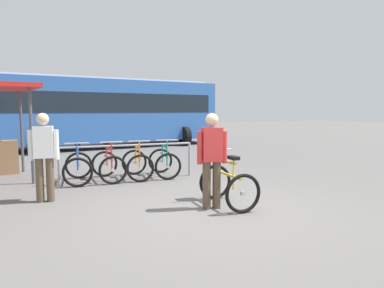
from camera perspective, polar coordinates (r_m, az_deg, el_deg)
ground_plane at (r=6.06m, az=3.18°, el=-10.68°), size 80.00×80.00×0.00m
bike_rack_rail at (r=8.54m, az=-10.28°, el=-1.45°), size 3.21×0.06×0.88m
racked_bike_blue at (r=8.59m, az=-18.06°, el=-3.59°), size 0.77×1.16×0.97m
racked_bike_red at (r=8.67m, az=-13.44°, el=-3.39°), size 0.70×1.11×0.97m
racked_bike_orange at (r=8.80m, az=-8.93°, el=-3.17°), size 0.76×1.16×0.97m
racked_bike_teal at (r=8.99m, az=-4.58°, el=-2.94°), size 0.79×1.17×0.97m
featured_bicycle at (r=6.32m, az=5.53°, el=-5.85°), size 0.66×1.17×0.97m
person_with_featured_bike at (r=5.96m, az=3.24°, el=-2.02°), size 0.53×0.24×1.64m
pedestrian_with_backpack at (r=6.96m, az=-22.97°, el=-1.11°), size 0.53×0.36×1.64m
bus_distant at (r=16.51m, az=-13.26°, el=5.57°), size 10.26×4.39×3.08m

